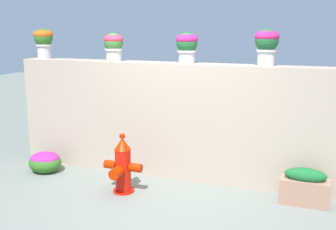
{
  "coord_description": "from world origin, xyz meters",
  "views": [
    {
      "loc": [
        1.82,
        -4.29,
        2.22
      ],
      "look_at": [
        -0.17,
        1.07,
        0.97
      ],
      "focal_mm": 43.72,
      "sensor_mm": 36.0,
      "label": 1
    }
  ],
  "objects_px": {
    "potted_plant_3": "(267,43)",
    "planter_box": "(305,187)",
    "potted_plant_1": "(114,44)",
    "fire_hydrant": "(122,167)",
    "potted_plant_0": "(44,40)",
    "flower_bush_left": "(45,161)",
    "potted_plant_2": "(187,45)"
  },
  "relations": [
    {
      "from": "potted_plant_1",
      "to": "planter_box",
      "type": "height_order",
      "value": "potted_plant_1"
    },
    {
      "from": "potted_plant_1",
      "to": "potted_plant_2",
      "type": "distance_m",
      "value": 1.15
    },
    {
      "from": "potted_plant_2",
      "to": "flower_bush_left",
      "type": "bearing_deg",
      "value": -165.0
    },
    {
      "from": "potted_plant_0",
      "to": "flower_bush_left",
      "type": "height_order",
      "value": "potted_plant_0"
    },
    {
      "from": "planter_box",
      "to": "flower_bush_left",
      "type": "bearing_deg",
      "value": -177.6
    },
    {
      "from": "potted_plant_0",
      "to": "potted_plant_3",
      "type": "relative_size",
      "value": 0.99
    },
    {
      "from": "potted_plant_3",
      "to": "fire_hydrant",
      "type": "xyz_separation_m",
      "value": [
        -1.72,
        -0.84,
        -1.64
      ]
    },
    {
      "from": "potted_plant_0",
      "to": "fire_hydrant",
      "type": "height_order",
      "value": "potted_plant_0"
    },
    {
      "from": "fire_hydrant",
      "to": "planter_box",
      "type": "distance_m",
      "value": 2.38
    },
    {
      "from": "potted_plant_0",
      "to": "potted_plant_2",
      "type": "relative_size",
      "value": 1.12
    },
    {
      "from": "potted_plant_2",
      "to": "flower_bush_left",
      "type": "relative_size",
      "value": 0.85
    },
    {
      "from": "potted_plant_1",
      "to": "planter_box",
      "type": "xyz_separation_m",
      "value": [
        2.87,
        -0.4,
        -1.72
      ]
    },
    {
      "from": "potted_plant_0",
      "to": "potted_plant_1",
      "type": "xyz_separation_m",
      "value": [
        1.27,
        -0.01,
        -0.06
      ]
    },
    {
      "from": "planter_box",
      "to": "potted_plant_1",
      "type": "bearing_deg",
      "value": 172.14
    },
    {
      "from": "potted_plant_0",
      "to": "potted_plant_1",
      "type": "height_order",
      "value": "potted_plant_0"
    },
    {
      "from": "potted_plant_0",
      "to": "potted_plant_3",
      "type": "bearing_deg",
      "value": -0.49
    },
    {
      "from": "potted_plant_3",
      "to": "fire_hydrant",
      "type": "height_order",
      "value": "potted_plant_3"
    },
    {
      "from": "potted_plant_1",
      "to": "flower_bush_left",
      "type": "relative_size",
      "value": 0.82
    },
    {
      "from": "potted_plant_3",
      "to": "planter_box",
      "type": "xyz_separation_m",
      "value": [
        0.61,
        -0.38,
        -1.78
      ]
    },
    {
      "from": "planter_box",
      "to": "potted_plant_3",
      "type": "bearing_deg",
      "value": 148.08
    },
    {
      "from": "potted_plant_0",
      "to": "potted_plant_3",
      "type": "distance_m",
      "value": 3.53
    },
    {
      "from": "potted_plant_3",
      "to": "fire_hydrant",
      "type": "distance_m",
      "value": 2.52
    },
    {
      "from": "potted_plant_1",
      "to": "potted_plant_2",
      "type": "bearing_deg",
      "value": 0.44
    },
    {
      "from": "potted_plant_0",
      "to": "flower_bush_left",
      "type": "distance_m",
      "value": 1.95
    },
    {
      "from": "potted_plant_3",
      "to": "planter_box",
      "type": "bearing_deg",
      "value": -31.92
    },
    {
      "from": "fire_hydrant",
      "to": "potted_plant_0",
      "type": "bearing_deg",
      "value": 154.26
    },
    {
      "from": "potted_plant_3",
      "to": "flower_bush_left",
      "type": "height_order",
      "value": "potted_plant_3"
    },
    {
      "from": "potted_plant_2",
      "to": "planter_box",
      "type": "distance_m",
      "value": 2.47
    },
    {
      "from": "potted_plant_1",
      "to": "potted_plant_2",
      "type": "xyz_separation_m",
      "value": [
        1.15,
        0.01,
        0.01
      ]
    },
    {
      "from": "flower_bush_left",
      "to": "fire_hydrant",
      "type": "bearing_deg",
      "value": -11.38
    },
    {
      "from": "potted_plant_1",
      "to": "potted_plant_2",
      "type": "relative_size",
      "value": 0.97
    },
    {
      "from": "potted_plant_1",
      "to": "flower_bush_left",
      "type": "xyz_separation_m",
      "value": [
        -0.96,
        -0.56,
        -1.78
      ]
    }
  ]
}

